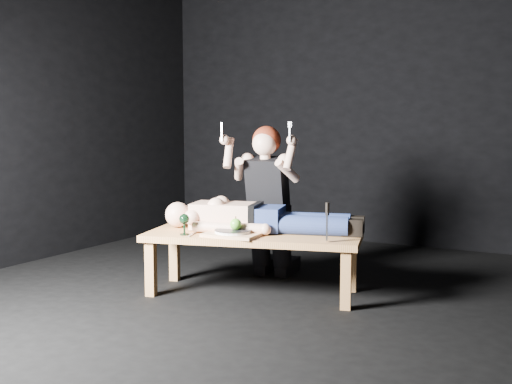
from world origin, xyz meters
TOP-DOWN VIEW (x-y plane):
  - ground at (0.00, 0.00)m, footprint 5.00×5.00m
  - back_wall at (0.00, 2.50)m, footprint 5.00×0.00m
  - table at (-0.19, 0.09)m, footprint 1.66×0.97m
  - lying_man at (-0.18, 0.22)m, footprint 1.54×0.82m
  - kneeling_woman at (-0.31, 0.61)m, footprint 0.75×0.83m
  - serving_tray at (-0.26, -0.07)m, footprint 0.41×0.31m
  - plate at (-0.26, -0.07)m, footprint 0.28×0.28m
  - apple at (-0.24, -0.06)m, footprint 0.08×0.08m
  - goblet at (-0.59, -0.20)m, footprint 0.09×0.09m
  - fork_flat at (-0.55, -0.17)m, footprint 0.06×0.16m
  - knife_flat at (-0.10, -0.05)m, footprint 0.05×0.17m
  - spoon_flat at (-0.19, -0.03)m, footprint 0.12×0.13m
  - carving_knife at (0.41, 0.03)m, footprint 0.04×0.05m

SIDE VIEW (x-z plane):
  - ground at x=0.00m, z-range 0.00..0.00m
  - table at x=-0.19m, z-range 0.00..0.45m
  - fork_flat at x=-0.55m, z-range 0.45..0.46m
  - knife_flat at x=-0.10m, z-range 0.45..0.46m
  - spoon_flat at x=-0.19m, z-range 0.45..0.46m
  - serving_tray at x=-0.26m, z-range 0.45..0.47m
  - plate at x=-0.26m, z-range 0.47..0.49m
  - goblet at x=-0.59m, z-range 0.45..0.60m
  - apple at x=-0.24m, z-range 0.49..0.58m
  - lying_man at x=-0.18m, z-range 0.45..0.70m
  - carving_knife at x=0.41m, z-range 0.45..0.72m
  - kneeling_woman at x=-0.31m, z-range 0.00..1.27m
  - back_wall at x=0.00m, z-range -1.00..4.00m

